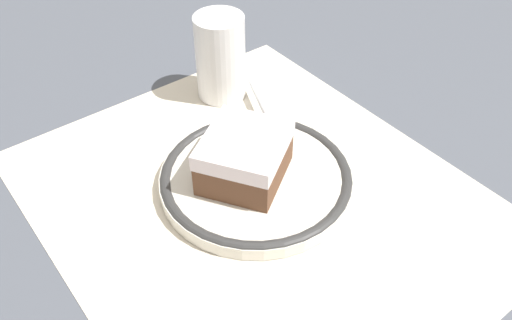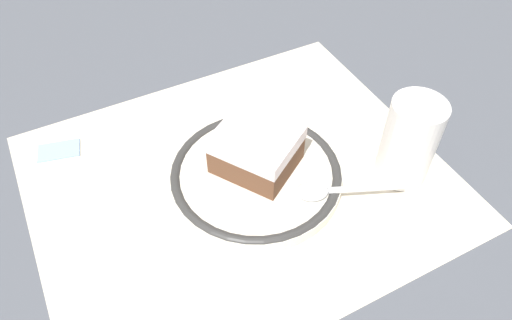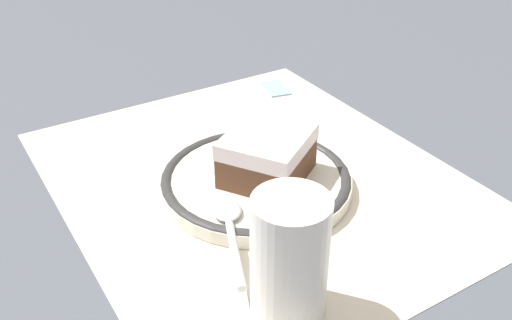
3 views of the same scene
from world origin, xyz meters
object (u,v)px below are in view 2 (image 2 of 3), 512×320
(spoon, at_px, (334,190))
(sugar_packet, at_px, (58,149))
(cup, at_px, (408,145))
(cake_slice, at_px, (255,147))
(plate, at_px, (256,175))

(spoon, distance_m, sugar_packet, 0.34)
(cup, bearing_deg, cake_slice, 151.52)
(cup, xyz_separation_m, sugar_packet, (-0.35, 0.22, -0.04))
(spoon, height_order, sugar_packet, spoon)
(cake_slice, height_order, spoon, cake_slice)
(plate, bearing_deg, sugar_packet, 141.84)
(cup, distance_m, sugar_packet, 0.42)
(plate, relative_size, spoon, 1.66)
(spoon, bearing_deg, cake_slice, 124.84)
(cake_slice, bearing_deg, cup, -28.48)
(plate, height_order, cup, cup)
(sugar_packet, bearing_deg, cake_slice, -34.62)
(plate, bearing_deg, spoon, -46.87)
(cake_slice, bearing_deg, plate, -111.12)
(plate, distance_m, sugar_packet, 0.25)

